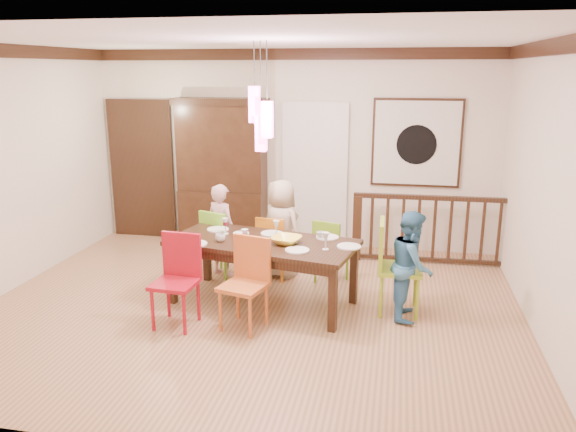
% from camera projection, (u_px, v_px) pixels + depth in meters
% --- Properties ---
extents(floor, '(6.00, 6.00, 0.00)m').
position_uv_depth(floor, '(250.00, 307.00, 6.35)').
color(floor, '#936A47').
rests_on(floor, ground).
extents(ceiling, '(6.00, 6.00, 0.00)m').
position_uv_depth(ceiling, '(246.00, 40.00, 5.61)').
color(ceiling, white).
rests_on(ceiling, wall_back).
extents(wall_back, '(6.00, 0.00, 6.00)m').
position_uv_depth(wall_back, '(292.00, 150.00, 8.35)').
color(wall_back, silver).
rests_on(wall_back, floor).
extents(wall_left, '(0.00, 5.00, 5.00)m').
position_uv_depth(wall_left, '(0.00, 172.00, 6.55)').
color(wall_left, silver).
rests_on(wall_left, floor).
extents(wall_right, '(0.00, 5.00, 5.00)m').
position_uv_depth(wall_right, '(548.00, 194.00, 5.41)').
color(wall_right, silver).
rests_on(wall_right, floor).
extents(crown_molding, '(6.00, 5.00, 0.16)m').
position_uv_depth(crown_molding, '(246.00, 48.00, 5.63)').
color(crown_molding, black).
rests_on(crown_molding, wall_back).
extents(panel_door, '(1.04, 0.07, 2.24)m').
position_uv_depth(panel_door, '(143.00, 171.00, 8.86)').
color(panel_door, black).
rests_on(panel_door, wall_back).
extents(white_doorway, '(0.97, 0.05, 2.22)m').
position_uv_depth(white_doorway, '(315.00, 177.00, 8.35)').
color(white_doorway, silver).
rests_on(white_doorway, wall_back).
extents(painting, '(1.25, 0.06, 1.25)m').
position_uv_depth(painting, '(416.00, 143.00, 7.94)').
color(painting, black).
rests_on(painting, wall_back).
extents(pendant_cluster, '(0.27, 0.21, 1.14)m').
position_uv_depth(pendant_cluster, '(261.00, 118.00, 5.95)').
color(pendant_cluster, '#FF4C9F').
rests_on(pendant_cluster, ceiling).
extents(dining_table, '(2.22, 1.32, 0.75)m').
position_uv_depth(dining_table, '(263.00, 248.00, 6.32)').
color(dining_table, black).
rests_on(dining_table, floor).
extents(chair_far_left, '(0.53, 0.53, 0.91)m').
position_uv_depth(chair_far_left, '(223.00, 239.00, 7.15)').
color(chair_far_left, '#75C62D').
rests_on(chair_far_left, floor).
extents(chair_far_mid, '(0.42, 0.42, 0.83)m').
position_uv_depth(chair_far_mid, '(275.00, 242.00, 7.15)').
color(chair_far_mid, orange).
rests_on(chair_far_mid, floor).
extents(chair_far_right, '(0.47, 0.47, 0.82)m').
position_uv_depth(chair_far_right, '(332.00, 246.00, 7.02)').
color(chair_far_right, '#6FA71E').
rests_on(chair_far_right, floor).
extents(chair_near_left, '(0.46, 0.46, 0.96)m').
position_uv_depth(chair_near_left, '(174.00, 276.00, 5.77)').
color(chair_near_left, '#A60E1F').
rests_on(chair_near_left, floor).
extents(chair_near_mid, '(0.52, 0.52, 0.95)m').
position_uv_depth(chair_near_mid, '(243.00, 279.00, 5.71)').
color(chair_near_mid, '#C05F29').
rests_on(chair_near_mid, floor).
extents(chair_end_right, '(0.48, 0.48, 1.04)m').
position_uv_depth(chair_end_right, '(400.00, 261.00, 6.09)').
color(chair_end_right, '#99BD24').
rests_on(chair_end_right, floor).
extents(china_hutch, '(1.40, 0.46, 2.21)m').
position_uv_depth(china_hutch, '(222.00, 172.00, 8.44)').
color(china_hutch, black).
rests_on(china_hutch, floor).
extents(balustrade, '(2.22, 0.13, 0.96)m').
position_uv_depth(balustrade, '(434.00, 229.00, 7.68)').
color(balustrade, black).
rests_on(balustrade, floor).
extents(person_far_left, '(0.52, 0.46, 1.21)m').
position_uv_depth(person_far_left, '(222.00, 230.00, 7.23)').
color(person_far_left, '#F1B7C2').
rests_on(person_far_left, floor).
extents(person_far_mid, '(0.74, 0.66, 1.27)m').
position_uv_depth(person_far_mid, '(281.00, 229.00, 7.18)').
color(person_far_mid, '#BEAA90').
rests_on(person_far_mid, floor).
extents(person_end_right, '(0.47, 0.59, 1.18)m').
position_uv_depth(person_end_right, '(412.00, 265.00, 5.97)').
color(person_end_right, teal).
rests_on(person_end_right, floor).
extents(serving_bowl, '(0.39, 0.39, 0.08)m').
position_uv_depth(serving_bowl, '(286.00, 240.00, 6.18)').
color(serving_bowl, '#FAE347').
rests_on(serving_bowl, dining_table).
extents(small_bowl, '(0.19, 0.19, 0.06)m').
position_uv_depth(small_bowl, '(241.00, 235.00, 6.39)').
color(small_bowl, white).
rests_on(small_bowl, dining_table).
extents(cup_left, '(0.12, 0.12, 0.09)m').
position_uv_depth(cup_left, '(220.00, 238.00, 6.25)').
color(cup_left, silver).
rests_on(cup_left, dining_table).
extents(cup_right, '(0.12, 0.12, 0.08)m').
position_uv_depth(cup_right, '(320.00, 235.00, 6.34)').
color(cup_right, silver).
rests_on(cup_right, dining_table).
extents(plate_far_left, '(0.26, 0.26, 0.01)m').
position_uv_depth(plate_far_left, '(218.00, 229.00, 6.71)').
color(plate_far_left, white).
rests_on(plate_far_left, dining_table).
extents(plate_far_mid, '(0.26, 0.26, 0.01)m').
position_uv_depth(plate_far_mid, '(272.00, 233.00, 6.54)').
color(plate_far_mid, white).
rests_on(plate_far_mid, dining_table).
extents(plate_far_right, '(0.26, 0.26, 0.01)m').
position_uv_depth(plate_far_right, '(327.00, 237.00, 6.40)').
color(plate_far_right, white).
rests_on(plate_far_right, dining_table).
extents(plate_near_left, '(0.26, 0.26, 0.01)m').
position_uv_depth(plate_near_left, '(195.00, 244.00, 6.15)').
color(plate_near_left, white).
rests_on(plate_near_left, dining_table).
extents(plate_near_mid, '(0.26, 0.26, 0.01)m').
position_uv_depth(plate_near_mid, '(297.00, 250.00, 5.94)').
color(plate_near_mid, white).
rests_on(plate_near_mid, dining_table).
extents(plate_end_right, '(0.26, 0.26, 0.01)m').
position_uv_depth(plate_end_right, '(349.00, 246.00, 6.06)').
color(plate_end_right, white).
rests_on(plate_end_right, dining_table).
extents(wine_glass_a, '(0.08, 0.08, 0.19)m').
position_uv_depth(wine_glass_a, '(225.00, 226.00, 6.52)').
color(wine_glass_a, '#590C19').
rests_on(wine_glass_a, dining_table).
extents(wine_glass_b, '(0.08, 0.08, 0.19)m').
position_uv_depth(wine_glass_b, '(276.00, 229.00, 6.42)').
color(wine_glass_b, silver).
rests_on(wine_glass_b, dining_table).
extents(wine_glass_c, '(0.08, 0.08, 0.19)m').
position_uv_depth(wine_glass_c, '(245.00, 238.00, 6.07)').
color(wine_glass_c, '#590C19').
rests_on(wine_glass_c, dining_table).
extents(wine_glass_d, '(0.08, 0.08, 0.19)m').
position_uv_depth(wine_glass_d, '(326.00, 241.00, 5.95)').
color(wine_glass_d, silver).
rests_on(wine_glass_d, dining_table).
extents(napkin, '(0.18, 0.14, 0.01)m').
position_uv_depth(napkin, '(246.00, 249.00, 5.99)').
color(napkin, '#D83359').
rests_on(napkin, dining_table).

